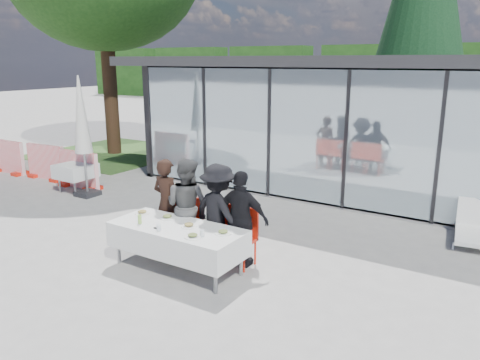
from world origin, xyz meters
name	(u,v)px	position (x,y,z in m)	size (l,w,h in m)	color
ground	(202,262)	(0.00, 0.00, 0.00)	(90.00, 90.00, 0.00)	gray
pavilion	(432,104)	(2.00, 8.16, 2.15)	(14.80, 8.80, 3.44)	gray
treeline	(427,77)	(-2.00, 28.00, 2.20)	(62.50, 2.00, 4.40)	#153611
dining_table	(177,239)	(-0.16, -0.44, 0.54)	(2.26, 0.96, 0.75)	silver
diner_a	(167,203)	(-0.95, 0.25, 0.83)	(0.60, 0.60, 1.65)	black
diner_chair_a	(170,217)	(-0.95, 0.31, 0.54)	(0.44, 0.44, 0.97)	red
diner_b	(187,206)	(-0.49, 0.25, 0.86)	(0.83, 0.83, 1.71)	#515151
diner_chair_b	(190,222)	(-0.49, 0.31, 0.54)	(0.44, 0.44, 0.97)	red
diner_c	(219,213)	(0.19, 0.25, 0.84)	(1.09, 1.09, 1.69)	black
diner_chair_c	(221,229)	(0.19, 0.31, 0.54)	(0.44, 0.44, 0.97)	red
diner_d	(241,219)	(0.64, 0.25, 0.81)	(0.95, 0.95, 1.63)	black
diner_chair_d	(243,234)	(0.64, 0.31, 0.54)	(0.44, 0.44, 0.97)	red
plate_a	(142,212)	(-1.08, -0.27, 0.78)	(0.26, 0.26, 0.07)	white
plate_b	(167,217)	(-0.54, -0.22, 0.78)	(0.26, 0.26, 0.07)	white
plate_c	(189,225)	(0.03, -0.36, 0.78)	(0.26, 0.26, 0.07)	white
plate_d	(223,232)	(0.67, -0.32, 0.78)	(0.26, 0.26, 0.07)	white
plate_extra	(193,236)	(0.37, -0.69, 0.78)	(0.26, 0.26, 0.07)	white
juice_bottle	(140,219)	(-0.75, -0.66, 0.82)	(0.06, 0.06, 0.15)	#93C652
drinking_glasses	(180,230)	(0.09, -0.66, 0.80)	(0.80, 0.23, 0.10)	silver
folded_eyeglasses	(157,229)	(-0.33, -0.70, 0.76)	(0.14, 0.03, 0.01)	black
spare_table_left	(76,171)	(-5.39, 1.79, 0.55)	(0.86, 0.86, 0.74)	silver
market_umbrella	(82,121)	(-4.87, 1.68, 1.89)	(0.50, 0.50, 3.00)	black
lounger	(473,227)	(3.79, 3.56, 0.26)	(0.76, 1.40, 0.72)	white
grass_patch	(115,153)	(-8.50, 6.00, 0.01)	(5.00, 5.00, 0.02)	#385926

